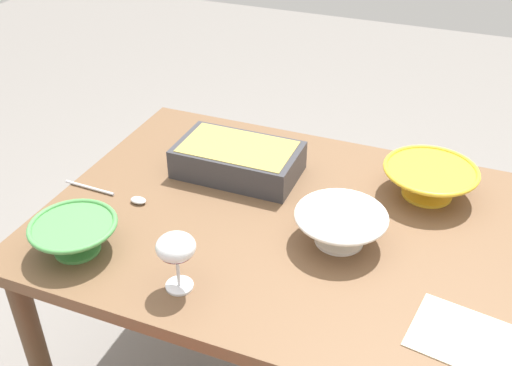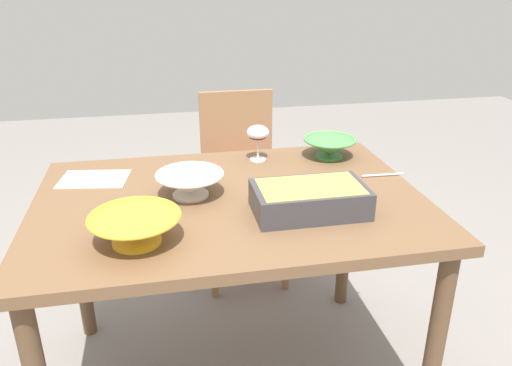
% 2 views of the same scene
% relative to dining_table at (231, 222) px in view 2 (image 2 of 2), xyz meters
% --- Properties ---
extents(dining_table, '(1.27, 0.90, 0.77)m').
position_rel_dining_table_xyz_m(dining_table, '(0.00, 0.00, 0.00)').
color(dining_table, brown).
rests_on(dining_table, ground_plane).
extents(chair, '(0.38, 0.41, 0.92)m').
position_rel_dining_table_xyz_m(chair, '(-0.17, -0.81, -0.19)').
color(chair, '#B22D2D').
rests_on(chair, ground_plane).
extents(wine_glass, '(0.09, 0.09, 0.14)m').
position_rel_dining_table_xyz_m(wine_glass, '(-0.16, -0.33, 0.20)').
color(wine_glass, white).
rests_on(wine_glass, dining_table).
extents(casserole_dish, '(0.34, 0.20, 0.09)m').
position_rel_dining_table_xyz_m(casserole_dish, '(-0.22, 0.16, 0.14)').
color(casserole_dish, '#38383D').
rests_on(casserole_dish, dining_table).
extents(mixing_bowl, '(0.22, 0.22, 0.08)m').
position_rel_dining_table_xyz_m(mixing_bowl, '(0.13, -0.04, 0.14)').
color(mixing_bowl, white).
rests_on(mixing_bowl, dining_table).
extents(small_bowl, '(0.25, 0.25, 0.09)m').
position_rel_dining_table_xyz_m(small_bowl, '(0.30, 0.24, 0.14)').
color(small_bowl, yellow).
rests_on(small_bowl, dining_table).
extents(serving_bowl, '(0.21, 0.21, 0.08)m').
position_rel_dining_table_xyz_m(serving_bowl, '(-0.44, -0.30, 0.14)').
color(serving_bowl, '#4C994C').
rests_on(serving_bowl, dining_table).
extents(serving_spoon, '(0.26, 0.03, 0.01)m').
position_rel_dining_table_xyz_m(serving_spoon, '(-0.47, -0.08, 0.10)').
color(serving_spoon, silver).
rests_on(serving_spoon, dining_table).
extents(napkin, '(0.26, 0.20, 0.00)m').
position_rel_dining_table_xyz_m(napkin, '(0.46, -0.25, 0.09)').
color(napkin, beige).
rests_on(napkin, dining_table).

